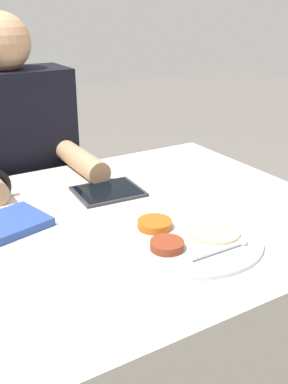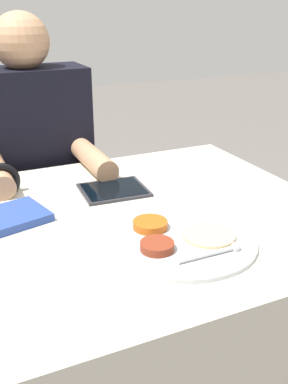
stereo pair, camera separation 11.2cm
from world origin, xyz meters
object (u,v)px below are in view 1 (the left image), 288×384
thali_tray (187,237)px  tablet_device (108,191)px  person_diner (21,205)px  red_notebook (6,225)px

thali_tray → tablet_device: size_ratio=1.73×
thali_tray → person_diner: person_diner is taller
person_diner → thali_tray: bearing=-77.2°
red_notebook → person_diner: bearing=71.7°
thali_tray → tablet_device: (-0.03, 0.34, -0.00)m
thali_tray → tablet_device: 0.34m
red_notebook → thali_tray: bearing=-38.5°
thali_tray → tablet_device: bearing=95.1°
thali_tray → person_diner: bearing=102.8°
thali_tray → person_diner: (-0.17, 0.76, -0.18)m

